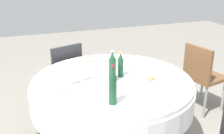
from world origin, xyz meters
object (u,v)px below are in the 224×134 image
Objects in this scene: chair_west at (64,71)px; bottle_dark_green_front at (113,86)px; bottle_dark_green_north at (121,65)px; dining_table at (112,93)px; plate_left at (150,79)px; plate_near at (89,61)px; bottle_dark_green_mid at (112,67)px; wine_glass_outer at (71,75)px; chair_inner at (202,73)px; wine_glass_rear at (83,71)px.

bottle_dark_green_front is at bearing -102.36° from chair_west.
bottle_dark_green_north is 0.29× the size of chair_west.
dining_table is 7.80× the size of plate_left.
dining_table is at bearing 99.35° from plate_near.
dining_table is at bearing -105.30° from bottle_dark_green_mid.
wine_glass_outer reaches higher than dining_table.
plate_left is at bearing 138.89° from bottle_dark_green_north.
plate_left is at bearing 168.26° from wine_glass_outer.
plate_near is (-0.07, -1.00, -0.14)m from bottle_dark_green_front.
chair_inner is 1.00× the size of chair_west.
wine_glass_outer is at bearing 5.41° from bottle_dark_green_north.
wine_glass_rear is 0.64m from plate_left.
chair_inner and chair_west have the same top height.
wine_glass_outer is 0.16× the size of chair_west.
bottle_dark_green_mid is 1.08m from chair_west.
wine_glass_rear is at bearing -11.84° from dining_table.
plate_near is at bearing -58.28° from plate_left.
bottle_dark_green_mid is at bearing -88.14° from chair_inner.
bottle_dark_green_mid is 0.39m from plate_left.
wine_glass_rear is at bearing -77.85° from bottle_dark_green_front.
bottle_dark_green_north is 0.16m from bottle_dark_green_mid.
chair_west is at bearing -83.49° from bottle_dark_green_front.
plate_left is (-0.23, 0.20, -0.10)m from bottle_dark_green_north.
dining_table is at bearing -23.99° from plate_left.
bottle_dark_green_north is 1.12× the size of plate_near.
bottle_dark_green_front is at bearing 62.93° from bottle_dark_green_north.
chair_inner is (-1.17, -0.24, -0.34)m from bottle_dark_green_north.
bottle_dark_green_north is (-0.11, -0.05, 0.26)m from dining_table.
plate_left is at bearing 156.01° from dining_table.
wine_glass_rear is (0.27, -0.06, 0.24)m from dining_table.
chair_inner reaches higher than plate_near.
bottle_dark_green_north is at bearing -154.57° from dining_table.
chair_inner is (-1.54, -0.24, -0.32)m from wine_glass_rear.
bottle_dark_green_north is 0.29× the size of chair_inner.
bottle_dark_green_front reaches higher than plate_near.
bottle_dark_green_north is at bearing -174.59° from wine_glass_outer.
bottle_dark_green_north is 1.78× the size of wine_glass_outer.
bottle_dark_green_mid is 1.52× the size of plate_left.
dining_table is 5.14× the size of bottle_dark_green_mid.
chair_west is (-0.08, -0.92, -0.32)m from wine_glass_outer.
chair_inner is at bearing -152.08° from bottle_dark_green_front.
plate_near is at bearing -110.60° from wine_glass_rear.
plate_near is (-0.31, -0.53, -0.09)m from wine_glass_outer.
chair_west reaches higher than plate_near.
dining_table is 7.12× the size of plate_near.
chair_west is (0.16, -1.38, -0.38)m from bottle_dark_green_front.
wine_glass_outer reaches higher than chair_west.
bottle_dark_green_mid is 0.35× the size of chair_west.
bottle_dark_green_north is 0.53m from plate_near.
plate_near is 0.50m from chair_west.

